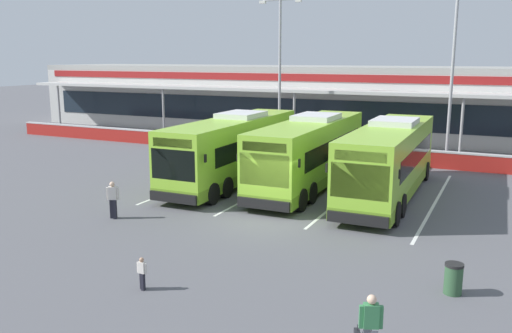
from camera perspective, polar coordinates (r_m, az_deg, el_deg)
ground_plane at (r=22.96m, az=0.71°, el=-5.65°), size 200.00×200.00×0.00m
terminal_building at (r=47.86m, az=14.46°, el=6.67°), size 70.00×13.00×6.00m
red_barrier_wall at (r=36.16m, az=10.40°, el=1.44°), size 60.00×0.40×1.10m
coach_bus_leftmost at (r=29.46m, az=-2.37°, el=1.77°), size 3.02×12.19×3.78m
coach_bus_left_centre at (r=28.49m, az=5.76°, el=1.38°), size 3.02×12.19×3.78m
coach_bus_centre at (r=27.01m, az=14.00°, el=0.53°), size 3.02×12.19×3.78m
bay_stripe_far_west at (r=30.94m, az=-5.23°, el=-1.16°), size 0.14×13.00×0.01m
bay_stripe_west at (r=29.07m, az=1.92°, el=-1.95°), size 0.14×13.00×0.01m
bay_stripe_mid_west at (r=27.71m, az=9.91°, el=-2.80°), size 0.14×13.00×0.01m
bay_stripe_centre at (r=26.94m, az=18.55°, el=-3.65°), size 0.14×13.00×0.01m
pedestrian_with_handbag at (r=12.81m, az=12.01°, el=-16.32°), size 0.65×0.41×1.62m
pedestrian_in_dark_coat at (r=23.67m, az=-15.00°, el=-3.33°), size 0.52×0.35×1.62m
pedestrian_child at (r=16.51m, az=-12.03°, el=-10.96°), size 0.33×0.19×1.00m
lamp_post_west at (r=40.24m, az=2.55°, el=10.84°), size 3.24×0.28×11.00m
lamp_post_centre at (r=36.66m, az=20.22°, el=10.08°), size 3.24×0.28×11.00m
litter_bin at (r=16.93m, az=20.28°, el=-11.13°), size 0.54×0.54×0.93m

